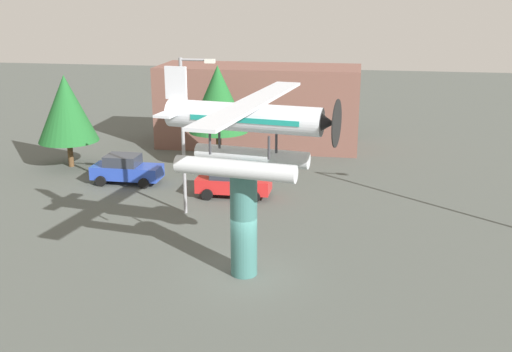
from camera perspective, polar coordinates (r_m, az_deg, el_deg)
name	(u,v)px	position (r m, az deg, el deg)	size (l,w,h in m)	color
ground_plane	(244,274)	(25.74, -1.12, -9.12)	(140.00, 140.00, 0.00)	#4C514C
display_pedestal	(244,224)	(24.84, -1.15, -4.47)	(1.10, 1.10, 4.48)	#386B66
floatplane_monument	(246,130)	(23.65, -0.91, 4.36)	(7.09, 10.45, 4.00)	silver
car_near_blue	(126,169)	(38.00, -12.07, 0.64)	(4.20, 2.02, 1.76)	#2847B7
car_mid_red	(233,182)	(34.76, -2.19, -0.52)	(4.20, 2.02, 1.76)	red
streetlight_primary	(186,126)	(31.28, -6.54, 4.68)	(1.84, 0.28, 8.16)	gray
storefront_building	(259,106)	(46.06, 0.28, 6.56)	(14.89, 5.42, 6.00)	brown
tree_west	(66,109)	(41.91, -17.33, 6.05)	(3.94, 3.94, 6.13)	brown
tree_east	(218,99)	(39.65, -3.58, 7.20)	(3.88, 3.88, 6.79)	brown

